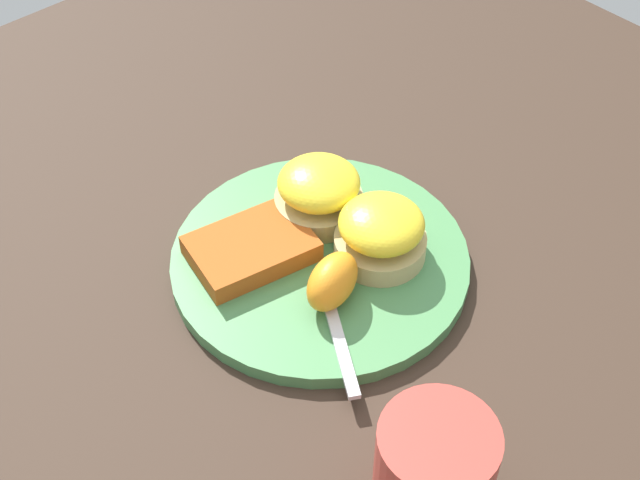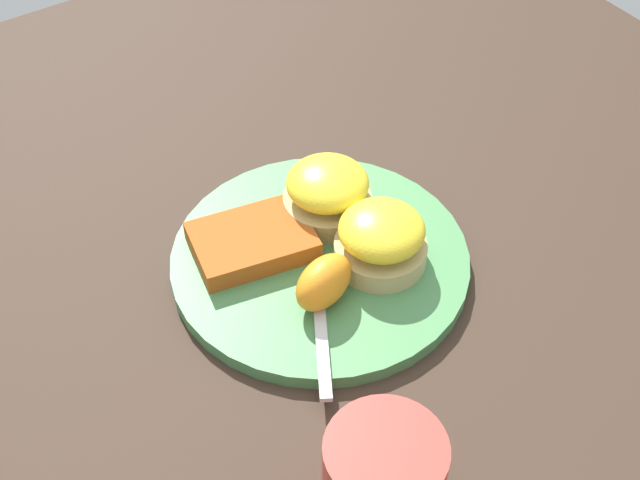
{
  "view_description": "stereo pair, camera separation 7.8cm",
  "coord_description": "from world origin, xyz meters",
  "views": [
    {
      "loc": [
        0.36,
        0.4,
        0.59
      ],
      "look_at": [
        0.0,
        0.0,
        0.03
      ],
      "focal_mm": 50.0,
      "sensor_mm": 36.0,
      "label": 1
    },
    {
      "loc": [
        0.3,
        0.45,
        0.59
      ],
      "look_at": [
        0.0,
        0.0,
        0.03
      ],
      "focal_mm": 50.0,
      "sensor_mm": 36.0,
      "label": 2
    }
  ],
  "objects": [
    {
      "name": "ground_plane",
      "position": [
        0.0,
        0.0,
        0.0
      ],
      "size": [
        1.1,
        1.1,
        0.0
      ],
      "primitive_type": "plane",
      "color": "#38281E"
    },
    {
      "name": "orange_wedge",
      "position": [
        0.03,
        0.04,
        0.04
      ],
      "size": [
        0.07,
        0.05,
        0.04
      ],
      "primitive_type": "ellipsoid",
      "rotation": [
        0.0,
        0.0,
        0.32
      ],
      "color": "orange",
      "rests_on": "plate"
    },
    {
      "name": "sandwich_benedict_left",
      "position": [
        -0.04,
        0.03,
        0.04
      ],
      "size": [
        0.08,
        0.08,
        0.05
      ],
      "color": "tan",
      "rests_on": "plate"
    },
    {
      "name": "fork",
      "position": [
        0.02,
        0.02,
        0.02
      ],
      "size": [
        0.12,
        0.2,
        0.0
      ],
      "color": "silver",
      "rests_on": "plate"
    },
    {
      "name": "hashbrown_patty",
      "position": [
        0.05,
        -0.04,
        0.02
      ],
      "size": [
        0.12,
        0.09,
        0.02
      ],
      "primitive_type": "cube",
      "rotation": [
        0.0,
        0.0,
        -0.2
      ],
      "color": "#AB4F1A",
      "rests_on": "plate"
    },
    {
      "name": "plate",
      "position": [
        0.0,
        0.0,
        0.01
      ],
      "size": [
        0.27,
        0.27,
        0.01
      ],
      "primitive_type": "cylinder",
      "color": "#47844C",
      "rests_on": "ground_plane"
    },
    {
      "name": "sandwich_benedict_right",
      "position": [
        -0.04,
        -0.04,
        0.04
      ],
      "size": [
        0.08,
        0.08,
        0.05
      ],
      "color": "tan",
      "rests_on": "plate"
    }
  ]
}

